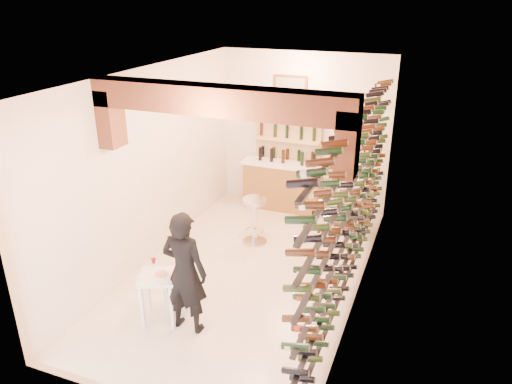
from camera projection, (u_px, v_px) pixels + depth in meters
ground at (249, 272)px, 7.96m from camera, size 6.00×6.00×0.00m
room_shell at (242, 144)px, 6.87m from camera, size 3.52×6.02×3.21m
wine_rack at (349, 198)px, 6.86m from camera, size 0.32×5.70×2.56m
back_counter at (283, 184)px, 10.14m from camera, size 1.70×0.62×1.29m
back_shelving at (288, 152)px, 10.10m from camera, size 1.40×0.31×2.73m
tasting_table at (158, 283)px, 6.59m from camera, size 0.64×0.64×0.86m
white_stool at (178, 295)px, 6.99m from camera, size 0.41×0.41×0.41m
person at (185, 272)px, 6.32m from camera, size 0.64×0.43×1.73m
chrome_barstool at (255, 218)px, 8.69m from camera, size 0.45×0.45×0.87m
crate_lower at (347, 226)px, 9.21m from camera, size 0.48×0.36×0.27m
crate_upper at (348, 213)px, 9.11m from camera, size 0.48×0.35×0.27m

